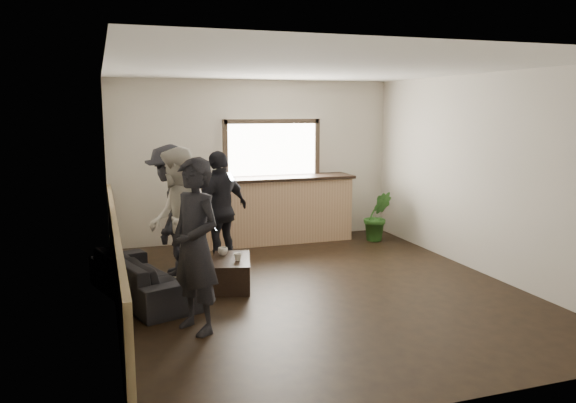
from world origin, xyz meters
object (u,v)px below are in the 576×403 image
object	(u,v)px
bar_counter	(276,205)
sofa	(143,276)
cup_a	(223,251)
coffee_table	(232,273)
potted_plant	(377,216)
cup_b	(238,257)
person_b	(178,221)
person_d	(221,210)
person_a	(195,246)
person_c	(172,211)

from	to	relation	value
bar_counter	sofa	xyz separation A→B (m)	(-2.45, -2.31, -0.37)
sofa	cup_a	bearing A→B (deg)	-93.50
coffee_table	potted_plant	distance (m)	3.49
potted_plant	sofa	bearing A→B (deg)	-156.70
bar_counter	sofa	distance (m)	3.39
coffee_table	cup_b	xyz separation A→B (m)	(0.06, -0.12, 0.24)
bar_counter	potted_plant	bearing A→B (deg)	-17.13
cup_a	person_b	distance (m)	0.81
cup_b	bar_counter	bearing A→B (deg)	61.75
coffee_table	person_d	distance (m)	1.16
sofa	person_b	world-z (taller)	person_b
cup_a	person_b	world-z (taller)	person_b
coffee_table	person_a	distance (m)	1.66
bar_counter	person_d	bearing A→B (deg)	-134.24
cup_a	person_b	bearing A→B (deg)	-161.64
potted_plant	coffee_table	bearing A→B (deg)	-150.40
sofa	person_a	world-z (taller)	person_a
sofa	person_d	distance (m)	1.68
cup_a	person_a	xyz separation A→B (m)	(-0.61, -1.54, 0.48)
cup_b	person_b	world-z (taller)	person_b
sofa	person_d	bearing A→B (deg)	-67.97
cup_a	person_a	distance (m)	1.73
sofa	person_a	bearing A→B (deg)	-178.79
sofa	cup_b	size ratio (longest dim) A/B	17.95
potted_plant	person_d	world-z (taller)	person_d
cup_b	cup_a	bearing A→B (deg)	110.33
cup_b	person_b	xyz separation A→B (m)	(-0.73, 0.13, 0.50)
coffee_table	person_b	distance (m)	1.00
cup_b	person_a	xyz separation A→B (m)	(-0.73, -1.21, 0.49)
sofa	potted_plant	size ratio (longest dim) A/B	2.13
person_b	person_c	world-z (taller)	person_b
sofa	person_b	distance (m)	0.79
person_d	bar_counter	bearing A→B (deg)	-166.16
cup_b	person_c	distance (m)	1.25
coffee_table	person_c	bearing A→B (deg)	129.79
coffee_table	cup_b	size ratio (longest dim) A/B	8.16
person_b	person_d	xyz separation A→B (m)	(0.74, 0.94, -0.06)
coffee_table	person_d	xyz separation A→B (m)	(0.07, 0.95, 0.67)
person_d	person_c	bearing A→B (deg)	-19.09
sofa	coffee_table	distance (m)	1.13
person_a	person_c	size ratio (longest dim) A/B	1.00
sofa	person_a	size ratio (longest dim) A/B	1.03
person_a	person_c	distance (m)	2.11
potted_plant	person_b	world-z (taller)	person_b
sofa	person_c	distance (m)	1.17
cup_b	potted_plant	bearing A→B (deg)	31.73
cup_a	person_b	size ratio (longest dim) A/B	0.07
bar_counter	person_c	size ratio (longest dim) A/B	1.48
cup_a	person_c	distance (m)	0.95
person_b	person_d	bearing A→B (deg)	146.70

